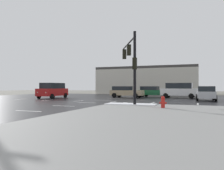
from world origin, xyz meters
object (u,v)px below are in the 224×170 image
suv_white (179,90)px  sedan_green (153,91)px  fire_hydrant (163,102)px  sedan_silver (206,93)px  suv_red (53,90)px  traffic_signal_mast (131,58)px  sedan_tan (126,92)px

suv_white → sedan_green: (-3.77, 1.19, -0.24)m
fire_hydrant → suv_white: bearing=90.7°
sedan_green → sedan_silver: bearing=-36.2°
suv_red → sedan_silver: suv_red is taller
traffic_signal_mast → sedan_silver: 11.01m
suv_red → sedan_green: size_ratio=1.05×
sedan_tan → sedan_silver: bearing=-14.1°
suv_red → sedan_silver: (19.04, 1.44, -0.24)m
fire_hydrant → sedan_tan: 16.29m
sedan_tan → sedan_silver: same height
traffic_signal_mast → fire_hydrant: (3.08, -2.89, -3.45)m
fire_hydrant → sedan_green: (-3.99, 17.78, 0.32)m
sedan_tan → suv_red: suv_red is taller
traffic_signal_mast → suv_white: traffic_signal_mast is taller
traffic_signal_mast → sedan_tan: bearing=-7.3°
fire_hydrant → suv_red: (-16.04, 10.08, 0.55)m
suv_white → sedan_green: suv_white is taller
suv_red → sedan_green: suv_red is taller
sedan_tan → sedan_green: (3.21, 3.16, 0.00)m
fire_hydrant → suv_red: size_ratio=0.16×
fire_hydrant → sedan_silver: 11.91m
suv_white → sedan_silver: bearing=125.4°
sedan_tan → sedan_green: same height
suv_red → sedan_silver: 19.10m
sedan_tan → suv_white: bearing=18.5°
traffic_signal_mast → suv_white: 14.28m
suv_red → suv_white: same height
suv_red → suv_white: 17.11m
traffic_signal_mast → fire_hydrant: bearing=-159.8°
sedan_silver → sedan_green: 9.38m
sedan_silver → sedan_tan: bearing=72.0°
traffic_signal_mast → sedan_green: (-0.91, 14.88, -3.13)m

